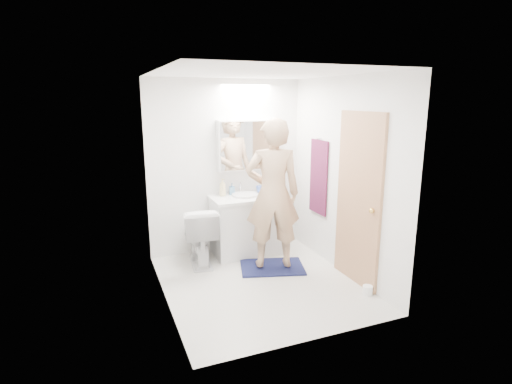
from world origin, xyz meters
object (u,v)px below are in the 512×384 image
medicine_cabinet (248,145)px  person (273,194)px  soap_bottle_b (232,189)px  toothbrush_cup (259,189)px  soap_bottle_a (223,187)px  toilet (199,235)px  toilet_paper_roll (368,290)px  vanity_cabinet (246,226)px

medicine_cabinet → person: bearing=-89.4°
soap_bottle_b → toothbrush_cup: (0.41, -0.02, -0.03)m
toothbrush_cup → soap_bottle_a: bearing=-179.0°
toilet → toilet_paper_roll: toilet is taller
medicine_cabinet → person: size_ratio=0.47×
toilet → toilet_paper_roll: size_ratio=7.11×
toilet → soap_bottle_b: bearing=-145.6°
soap_bottle_a → vanity_cabinet: bearing=-28.0°
soap_bottle_b → toilet_paper_roll: (0.96, -1.86, -0.85)m
soap_bottle_b → toothbrush_cup: 0.41m
soap_bottle_a → toilet_paper_roll: 2.31m
toilet_paper_roll → toilet: bearing=134.2°
soap_bottle_a → toilet_paper_roll: soap_bottle_a is taller
toothbrush_cup → vanity_cabinet: bearing=-149.4°
soap_bottle_b → toilet: bearing=-152.2°
person → toothbrush_cup: bearing=-83.9°
toilet_paper_roll → medicine_cabinet: bearing=110.5°
toilet → toothbrush_cup: toothbrush_cup is taller
medicine_cabinet → toothbrush_cup: (0.15, -0.05, -0.63)m
soap_bottle_b → toothbrush_cup: size_ratio=1.61×
toothbrush_cup → toilet_paper_roll: toothbrush_cup is taller
person → soap_bottle_b: person is taller
medicine_cabinet → soap_bottle_b: medicine_cabinet is taller
toilet → soap_bottle_a: bearing=-140.7°
toilet_paper_roll → soap_bottle_a: bearing=121.2°
vanity_cabinet → toilet: toilet is taller
medicine_cabinet → soap_bottle_b: 0.65m
medicine_cabinet → soap_bottle_a: (-0.40, -0.06, -0.56)m
person → toothbrush_cup: (0.14, 0.79, -0.12)m
vanity_cabinet → toothbrush_cup: size_ratio=9.00×
soap_bottle_a → toilet_paper_roll: (1.11, -1.83, -0.89)m
person → soap_bottle_b: (-0.26, 0.81, -0.08)m
soap_bottle_a → toilet_paper_roll: bearing=-58.8°
person → toothbrush_cup: person is taller
vanity_cabinet → toothbrush_cup: 0.57m
vanity_cabinet → toilet_paper_roll: bearing=-63.8°
person → soap_bottle_b: bearing=-55.5°
medicine_cabinet → vanity_cabinet: bearing=-119.2°
toilet → toothbrush_cup: (0.97, 0.28, 0.48)m
vanity_cabinet → medicine_cabinet: 1.14m
person → toilet_paper_roll: person is taller
toilet → soap_bottle_b: size_ratio=4.84×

